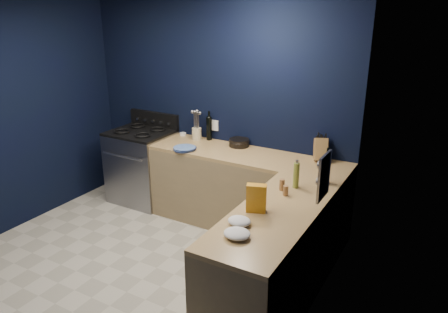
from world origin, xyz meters
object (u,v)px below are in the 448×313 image
Objects in this scene: utensil_crock at (197,134)px; knife_block at (320,149)px; crouton_bag at (256,198)px; plate_stack at (185,148)px; gas_range at (142,167)px.

utensil_crock is 1.56m from knife_block.
crouton_bag is (1.49, -1.40, 0.04)m from utensil_crock.
utensil_crock is (-0.10, 0.41, 0.06)m from plate_stack.
gas_range is 2.37m from knife_block.
knife_block reaches higher than crouton_bag.
crouton_bag is (1.39, -1.00, 0.10)m from plate_stack.
crouton_bag is at bearing -28.33° from gas_range.
plate_stack is at bearing 124.77° from crouton_bag.
crouton_bag is at bearing -115.91° from knife_block.
knife_block is (1.46, 0.45, 0.10)m from plate_stack.
plate_stack is 0.42m from utensil_crock.
gas_range is 2.59m from crouton_bag.
gas_range is 3.56× the size of plate_stack.
plate_stack is 1.53m from knife_block.
utensil_crock is at bearing 103.38° from plate_stack.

